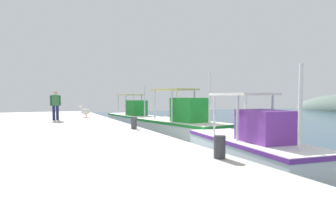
# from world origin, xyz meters

# --- Properties ---
(quay_pier) EXTENTS (36.00, 10.00, 0.80)m
(quay_pier) POSITION_xyz_m (0.00, -5.00, 0.40)
(quay_pier) COLOR #BCB7AD
(quay_pier) RESTS_ON ground
(fishing_boat_nearest) EXTENTS (6.24, 2.65, 2.94)m
(fishing_boat_nearest) POSITION_xyz_m (-12.03, 2.76, 0.61)
(fishing_boat_nearest) COLOR white
(fishing_boat_nearest) RESTS_ON ground
(fishing_boat_second) EXTENTS (6.36, 3.23, 3.29)m
(fishing_boat_second) POSITION_xyz_m (-3.39, 2.74, 0.71)
(fishing_boat_second) COLOR silver
(fishing_boat_second) RESTS_ON ground
(fishing_boat_third) EXTENTS (6.10, 2.56, 3.05)m
(fishing_boat_third) POSITION_xyz_m (2.71, 2.24, 0.61)
(fishing_boat_third) COLOR white
(fishing_boat_third) RESTS_ON ground
(pelican) EXTENTS (0.57, 0.95, 0.82)m
(pelican) POSITION_xyz_m (-9.68, -1.30, 1.20)
(pelican) COLOR tan
(pelican) RESTS_ON quay_pier
(fisherman_standing) EXTENTS (0.24, 0.61, 1.72)m
(fisherman_standing) POSITION_xyz_m (-7.99, -3.25, 1.75)
(fisherman_standing) COLOR #1E234C
(fisherman_standing) RESTS_ON quay_pier
(mooring_bollard_nearest) EXTENTS (0.25, 0.25, 0.53)m
(mooring_bollard_nearest) POSITION_xyz_m (-1.64, -0.45, 1.06)
(mooring_bollard_nearest) COLOR #333338
(mooring_bollard_nearest) RESTS_ON quay_pier
(mooring_bollard_second) EXTENTS (0.27, 0.27, 0.52)m
(mooring_bollard_second) POSITION_xyz_m (4.77, -0.45, 1.06)
(mooring_bollard_second) COLOR #333338
(mooring_bollard_second) RESTS_ON quay_pier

